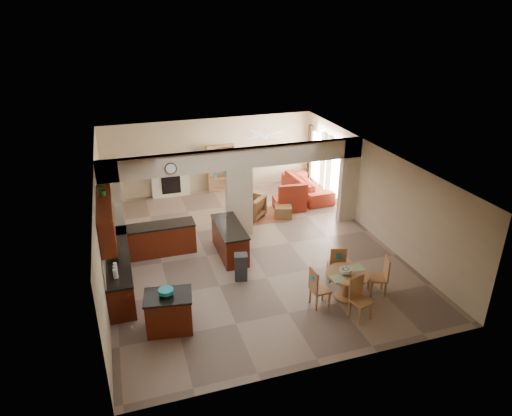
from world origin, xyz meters
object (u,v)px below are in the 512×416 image
object	(u,v)px
kitchen_island	(169,312)
sofa	(307,186)
dining_table	(347,281)
armchair	(251,207)

from	to	relation	value
kitchen_island	sofa	bearing A→B (deg)	54.88
kitchen_island	dining_table	size ratio (longest dim) A/B	1.08
sofa	dining_table	bearing A→B (deg)	162.16
kitchen_island	sofa	size ratio (longest dim) A/B	0.44
armchair	kitchen_island	bearing A→B (deg)	11.71
dining_table	sofa	bearing A→B (deg)	74.77
kitchen_island	armchair	world-z (taller)	kitchen_island
sofa	armchair	world-z (taller)	armchair
dining_table	sofa	distance (m)	6.62
dining_table	sofa	xyz separation A→B (m)	(1.74, 6.39, -0.10)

